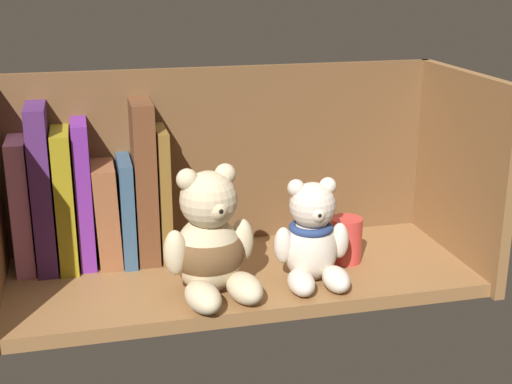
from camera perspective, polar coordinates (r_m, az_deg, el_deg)
shelf_board at (r=106.91cm, az=-1.18°, el=-6.81°), size 67.04×25.62×2.00cm
shelf_back_panel at (r=114.37cm, az=-2.70°, el=2.40°), size 69.44×1.20×30.30cm
shelf_side_panel_right at (r=113.92cm, az=15.88°, el=1.66°), size 1.60×28.02×30.30cm
book_0 at (r=111.04cm, az=-18.09°, el=-0.75°), size 2.71×11.87×19.75cm
book_1 at (r=110.10cm, az=-16.61°, el=0.55°), size 2.84×13.58×24.54cm
book_2 at (r=110.52cm, az=-14.96°, el=-0.26°), size 2.62×13.76×20.77cm
book_3 at (r=110.29cm, az=-13.56°, el=0.12°), size 2.25×11.89×21.88cm
book_4 at (r=111.34cm, az=-11.85°, el=-1.39°), size 3.75×12.67×15.35cm
book_5 at (r=111.32cm, az=-10.34°, el=-1.09°), size 1.99×13.58×16.02cm
book_6 at (r=110.21cm, az=-8.97°, el=1.10°), size 3.28×12.62×24.49cm
book_7 at (r=111.05cm, az=-7.54°, el=0.17°), size 1.60×13.54×20.32cm
teddy_bear_larger at (r=97.37cm, az=-3.70°, el=-4.23°), size 13.61×14.43×18.01cm
teddy_bear_smaller at (r=101.21cm, az=4.50°, el=-3.75°), size 11.00×11.14×15.13cm
pillar_candle at (r=109.84cm, az=7.09°, el=-3.73°), size 4.88×4.88×6.92cm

